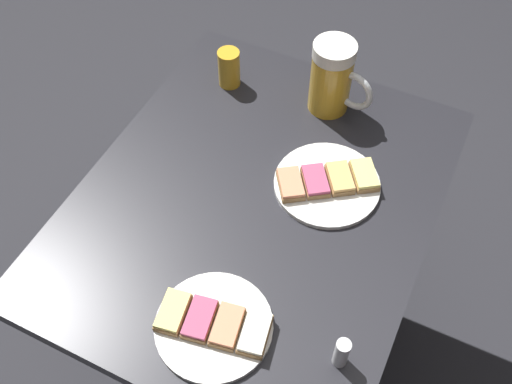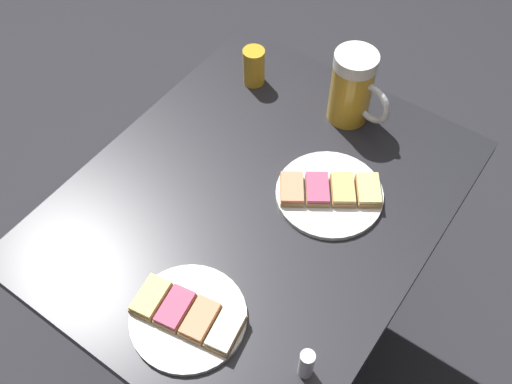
% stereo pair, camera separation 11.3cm
% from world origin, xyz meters
% --- Properties ---
extents(ground_plane, '(6.00, 6.00, 0.00)m').
position_xyz_m(ground_plane, '(0.00, 0.00, 0.00)').
color(ground_plane, '#28282D').
extents(cafe_table, '(0.67, 0.83, 0.70)m').
position_xyz_m(cafe_table, '(0.00, 0.00, 0.55)').
color(cafe_table, black).
rests_on(cafe_table, ground_plane).
extents(plate_near, '(0.21, 0.21, 0.03)m').
position_xyz_m(plate_near, '(-0.11, -0.09, 0.71)').
color(plate_near, white).
rests_on(plate_near, cafe_table).
extents(plate_far, '(0.20, 0.20, 0.03)m').
position_xyz_m(plate_far, '(-0.05, 0.27, 0.71)').
color(plate_far, white).
rests_on(plate_far, cafe_table).
extents(beer_mug, '(0.15, 0.09, 0.17)m').
position_xyz_m(beer_mug, '(-0.04, -0.30, 0.79)').
color(beer_mug, gold).
rests_on(beer_mug, cafe_table).
extents(beer_glass_small, '(0.05, 0.05, 0.09)m').
position_xyz_m(beer_glass_small, '(0.20, -0.27, 0.75)').
color(beer_glass_small, gold).
rests_on(beer_glass_small, cafe_table).
extents(salt_shaker, '(0.02, 0.02, 0.07)m').
position_xyz_m(salt_shaker, '(-0.26, 0.24, 0.74)').
color(salt_shaker, silver).
rests_on(salt_shaker, cafe_table).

